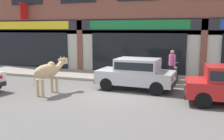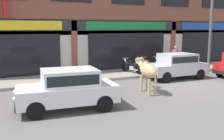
{
  "view_description": "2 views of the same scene",
  "coord_description": "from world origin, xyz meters",
  "px_view_note": "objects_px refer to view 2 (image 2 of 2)",
  "views": [
    {
      "loc": [
        3.85,
        -10.46,
        2.79
      ],
      "look_at": [
        -0.19,
        1.0,
        0.89
      ],
      "focal_mm": 42.0,
      "sensor_mm": 36.0,
      "label": 1
    },
    {
      "loc": [
        -8.88,
        -10.6,
        2.9
      ],
      "look_at": [
        -3.21,
        1.0,
        0.83
      ],
      "focal_mm": 42.0,
      "sensor_mm": 36.0,
      "label": 2
    }
  ],
  "objects_px": {
    "motorcycle_3": "(174,64)",
    "motorcycle_1": "(147,66)",
    "utility_pole": "(211,23)",
    "car_2": "(176,65)",
    "cow": "(147,71)",
    "motorcycle_2": "(161,65)",
    "car_1": "(68,87)",
    "motorcycle_0": "(132,67)",
    "pedestrian": "(175,55)"
  },
  "relations": [
    {
      "from": "motorcycle_2",
      "to": "pedestrian",
      "type": "height_order",
      "value": "pedestrian"
    },
    {
      "from": "motorcycle_1",
      "to": "motorcycle_3",
      "type": "bearing_deg",
      "value": 1.06
    },
    {
      "from": "motorcycle_2",
      "to": "car_2",
      "type": "bearing_deg",
      "value": -101.75
    },
    {
      "from": "car_2",
      "to": "motorcycle_2",
      "type": "height_order",
      "value": "car_2"
    },
    {
      "from": "car_2",
      "to": "motorcycle_1",
      "type": "distance_m",
      "value": 2.14
    },
    {
      "from": "car_1",
      "to": "motorcycle_0",
      "type": "bearing_deg",
      "value": 41.87
    },
    {
      "from": "pedestrian",
      "to": "utility_pole",
      "type": "distance_m",
      "value": 3.35
    },
    {
      "from": "motorcycle_3",
      "to": "motorcycle_2",
      "type": "bearing_deg",
      "value": -177.31
    },
    {
      "from": "car_1",
      "to": "motorcycle_2",
      "type": "distance_m",
      "value": 9.08
    },
    {
      "from": "car_1",
      "to": "motorcycle_3",
      "type": "bearing_deg",
      "value": 29.39
    },
    {
      "from": "motorcycle_1",
      "to": "motorcycle_2",
      "type": "distance_m",
      "value": 1.05
    },
    {
      "from": "car_2",
      "to": "motorcycle_0",
      "type": "bearing_deg",
      "value": 128.39
    },
    {
      "from": "car_2",
      "to": "motorcycle_3",
      "type": "bearing_deg",
      "value": 53.95
    },
    {
      "from": "car_2",
      "to": "utility_pole",
      "type": "distance_m",
      "value": 4.85
    },
    {
      "from": "car_2",
      "to": "cow",
      "type": "bearing_deg",
      "value": -148.37
    },
    {
      "from": "car_1",
      "to": "motorcycle_3",
      "type": "distance_m",
      "value": 10.03
    },
    {
      "from": "motorcycle_3",
      "to": "pedestrian",
      "type": "xyz_separation_m",
      "value": [
        -0.1,
        -0.28,
        0.6
      ]
    },
    {
      "from": "cow",
      "to": "utility_pole",
      "type": "height_order",
      "value": "utility_pole"
    },
    {
      "from": "motorcycle_0",
      "to": "pedestrian",
      "type": "height_order",
      "value": "pedestrian"
    },
    {
      "from": "cow",
      "to": "motorcycle_3",
      "type": "distance_m",
      "value": 6.38
    },
    {
      "from": "car_1",
      "to": "car_2",
      "type": "height_order",
      "value": "same"
    },
    {
      "from": "motorcycle_2",
      "to": "utility_pole",
      "type": "relative_size",
      "value": 0.29
    },
    {
      "from": "cow",
      "to": "motorcycle_0",
      "type": "relative_size",
      "value": 1.2
    },
    {
      "from": "car_2",
      "to": "utility_pole",
      "type": "relative_size",
      "value": 0.59
    },
    {
      "from": "pedestrian",
      "to": "motorcycle_0",
      "type": "bearing_deg",
      "value": 173.63
    },
    {
      "from": "motorcycle_1",
      "to": "motorcycle_0",
      "type": "bearing_deg",
      "value": 174.53
    },
    {
      "from": "utility_pole",
      "to": "car_2",
      "type": "bearing_deg",
      "value": -160.93
    },
    {
      "from": "motorcycle_0",
      "to": "motorcycle_2",
      "type": "xyz_separation_m",
      "value": [
        2.1,
        -0.11,
        0.0
      ]
    },
    {
      "from": "motorcycle_1",
      "to": "motorcycle_2",
      "type": "bearing_deg",
      "value": -0.61
    },
    {
      "from": "cow",
      "to": "utility_pole",
      "type": "relative_size",
      "value": 0.35
    },
    {
      "from": "car_2",
      "to": "utility_pole",
      "type": "height_order",
      "value": "utility_pole"
    },
    {
      "from": "utility_pole",
      "to": "motorcycle_2",
      "type": "bearing_deg",
      "value": 169.77
    },
    {
      "from": "car_1",
      "to": "motorcycle_0",
      "type": "distance_m",
      "value": 7.47
    },
    {
      "from": "car_1",
      "to": "motorcycle_2",
      "type": "height_order",
      "value": "car_1"
    },
    {
      "from": "cow",
      "to": "motorcycle_2",
      "type": "distance_m",
      "value": 5.57
    },
    {
      "from": "motorcycle_1",
      "to": "motorcycle_2",
      "type": "relative_size",
      "value": 1.0
    },
    {
      "from": "car_1",
      "to": "motorcycle_1",
      "type": "relative_size",
      "value": 2.06
    },
    {
      "from": "motorcycle_0",
      "to": "motorcycle_2",
      "type": "height_order",
      "value": "same"
    },
    {
      "from": "motorcycle_2",
      "to": "utility_pole",
      "type": "xyz_separation_m",
      "value": [
        3.55,
        -0.64,
        2.71
      ]
    },
    {
      "from": "cow",
      "to": "motorcycle_1",
      "type": "relative_size",
      "value": 1.18
    },
    {
      "from": "car_1",
      "to": "pedestrian",
      "type": "xyz_separation_m",
      "value": [
        8.64,
        4.64,
        0.32
      ]
    },
    {
      "from": "cow",
      "to": "motorcycle_3",
      "type": "bearing_deg",
      "value": 40.37
    },
    {
      "from": "cow",
      "to": "car_2",
      "type": "distance_m",
      "value": 3.94
    },
    {
      "from": "motorcycle_3",
      "to": "motorcycle_1",
      "type": "bearing_deg",
      "value": -178.94
    },
    {
      "from": "car_1",
      "to": "motorcycle_1",
      "type": "xyz_separation_m",
      "value": [
        6.61,
        4.88,
        -0.28
      ]
    },
    {
      "from": "car_1",
      "to": "utility_pole",
      "type": "bearing_deg",
      "value": 20.69
    },
    {
      "from": "car_2",
      "to": "motorcycle_0",
      "type": "relative_size",
      "value": 2.05
    },
    {
      "from": "motorcycle_3",
      "to": "utility_pole",
      "type": "distance_m",
      "value": 3.73
    },
    {
      "from": "motorcycle_1",
      "to": "motorcycle_3",
      "type": "xyz_separation_m",
      "value": [
        2.13,
        0.04,
        0.0
      ]
    },
    {
      "from": "motorcycle_2",
      "to": "motorcycle_0",
      "type": "bearing_deg",
      "value": 176.96
    }
  ]
}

